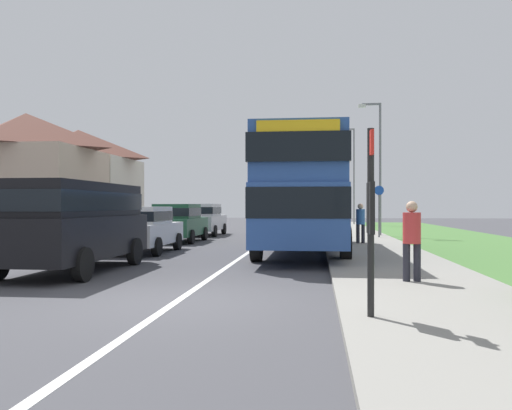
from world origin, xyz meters
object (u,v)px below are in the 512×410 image
bus_stop_sign (371,209)px  parked_van_black (74,219)px  parked_car_silver (203,218)px  parked_car_dark_green (178,221)px  double_decker_bus (303,189)px  pedestrian_at_stop (412,237)px  pedestrian_walking_away (360,221)px  cycle_route_sign (379,209)px  parked_car_white (141,227)px  street_lamp_far (353,170)px  street_lamp_mid (378,159)px

bus_stop_sign → parked_van_black: bearing=142.9°
parked_van_black → parked_car_silver: bearing=90.8°
parked_car_silver → parked_car_dark_green: bearing=-90.0°
parked_car_dark_green → parked_van_black: bearing=-88.8°
double_decker_bus → pedestrian_at_stop: 7.54m
pedestrian_at_stop → pedestrian_walking_away: (-0.11, 10.46, 0.00)m
double_decker_bus → pedestrian_walking_away: double_decker_bus is taller
double_decker_bus → bus_stop_sign: double_decker_bus is taller
pedestrian_at_stop → cycle_route_sign: size_ratio=0.66×
parked_car_white → parked_car_dark_green: size_ratio=0.96×
pedestrian_walking_away → bus_stop_sign: bus_stop_sign is taller
cycle_route_sign → pedestrian_at_stop: bearing=-94.2°
cycle_route_sign → parked_car_silver: bearing=164.2°
pedestrian_walking_away → street_lamp_far: bearing=86.9°
parked_car_silver → bus_stop_sign: size_ratio=1.68×
bus_stop_sign → pedestrian_at_stop: bearing=71.6°
pedestrian_walking_away → street_lamp_far: street_lamp_far is taller
parked_car_dark_green → cycle_route_sign: (8.89, 2.58, 0.52)m
parked_car_white → street_lamp_far: (8.73, 25.49, 3.58)m
pedestrian_walking_away → parked_car_dark_green: bearing=169.5°
cycle_route_sign → parked_van_black: bearing=-123.9°
parked_car_silver → pedestrian_walking_away: parked_car_silver is taller
parked_van_black → street_lamp_far: street_lamp_far is taller
parked_car_white → pedestrian_walking_away: 8.48m
parked_car_dark_green → bus_stop_sign: bus_stop_sign is taller
parked_van_black → pedestrian_walking_away: bearing=50.0°
pedestrian_walking_away → cycle_route_sign: 4.21m
pedestrian_walking_away → parked_van_black: bearing=-130.0°
parked_car_silver → cycle_route_sign: bearing=-15.8°
parked_car_white → street_lamp_far: size_ratio=0.51×
parked_car_silver → pedestrian_walking_away: (7.71, -6.52, 0.05)m
parked_car_white → bus_stop_sign: 11.96m
double_decker_bus → bus_stop_sign: bearing=-83.7°
parked_car_dark_green → pedestrian_walking_away: pedestrian_walking_away is taller
parked_car_silver → pedestrian_at_stop: parked_car_silver is taller
parked_van_black → cycle_route_sign: size_ratio=2.00×
street_lamp_mid → parked_car_dark_green: bearing=-154.2°
double_decker_bus → pedestrian_walking_away: bearing=57.3°
double_decker_bus → parked_van_black: (-5.33, -5.55, -0.87)m
street_lamp_far → pedestrian_walking_away: bearing=-93.1°
double_decker_bus → parked_van_black: 7.74m
parked_car_silver → street_lamp_far: 17.89m
parked_car_white → pedestrian_walking_away: size_ratio=2.35×
street_lamp_far → parked_car_dark_green: bearing=-113.7°
bus_stop_sign → double_decker_bus: bearing=96.3°
pedestrian_at_stop → bus_stop_sign: bearing=-108.4°
parked_car_silver → cycle_route_sign: (8.89, -2.51, 0.50)m
parked_car_silver → bus_stop_sign: 21.42m
bus_stop_sign → street_lamp_mid: bearing=83.2°
pedestrian_walking_away → bus_stop_sign: bearing=-94.2°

